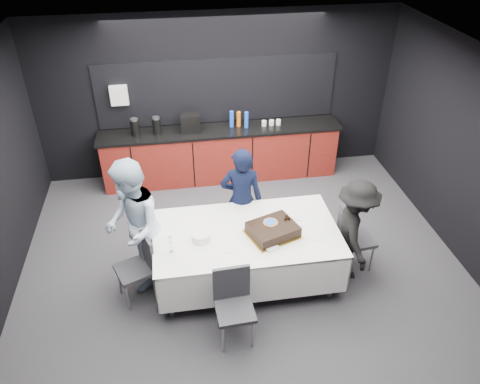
{
  "coord_description": "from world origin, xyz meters",
  "views": [
    {
      "loc": [
        -0.8,
        -4.89,
        4.46
      ],
      "look_at": [
        0.0,
        0.1,
        1.05
      ],
      "focal_mm": 35.0,
      "sensor_mm": 36.0,
      "label": 1
    }
  ],
  "objects_px": {
    "plate_stack": "(201,237)",
    "chair_right": "(352,235)",
    "chair_left": "(140,263)",
    "champagne_flute": "(170,241)",
    "person_left": "(133,227)",
    "person_right": "(354,230)",
    "cake_assembly": "(273,230)",
    "party_table": "(246,241)",
    "person_center": "(241,200)",
    "chair_near": "(233,300)"
  },
  "relations": [
    {
      "from": "cake_assembly",
      "to": "chair_left",
      "type": "bearing_deg",
      "value": 179.49
    },
    {
      "from": "party_table",
      "to": "person_center",
      "type": "height_order",
      "value": "person_center"
    },
    {
      "from": "cake_assembly",
      "to": "chair_right",
      "type": "height_order",
      "value": "cake_assembly"
    },
    {
      "from": "champagne_flute",
      "to": "chair_right",
      "type": "xyz_separation_m",
      "value": [
        2.36,
        0.24,
        -0.4
      ]
    },
    {
      "from": "plate_stack",
      "to": "person_center",
      "type": "bearing_deg",
      "value": 50.43
    },
    {
      "from": "chair_near",
      "to": "person_center",
      "type": "bearing_deg",
      "value": 77.63
    },
    {
      "from": "chair_right",
      "to": "person_right",
      "type": "distance_m",
      "value": 0.22
    },
    {
      "from": "plate_stack",
      "to": "person_center",
      "type": "distance_m",
      "value": 0.98
    },
    {
      "from": "plate_stack",
      "to": "chair_near",
      "type": "relative_size",
      "value": 0.25
    },
    {
      "from": "chair_near",
      "to": "person_center",
      "type": "relative_size",
      "value": 0.59
    },
    {
      "from": "plate_stack",
      "to": "person_center",
      "type": "height_order",
      "value": "person_center"
    },
    {
      "from": "cake_assembly",
      "to": "person_right",
      "type": "xyz_separation_m",
      "value": [
        1.07,
        -0.01,
        -0.13
      ]
    },
    {
      "from": "chair_left",
      "to": "chair_right",
      "type": "bearing_deg",
      "value": 1.96
    },
    {
      "from": "party_table",
      "to": "cake_assembly",
      "type": "height_order",
      "value": "cake_assembly"
    },
    {
      "from": "champagne_flute",
      "to": "chair_near",
      "type": "xyz_separation_m",
      "value": [
        0.65,
        -0.64,
        -0.4
      ]
    },
    {
      "from": "plate_stack",
      "to": "chair_right",
      "type": "bearing_deg",
      "value": 2.06
    },
    {
      "from": "chair_left",
      "to": "party_table",
      "type": "bearing_deg",
      "value": 3.62
    },
    {
      "from": "chair_left",
      "to": "champagne_flute",
      "type": "bearing_deg",
      "value": -19.47
    },
    {
      "from": "chair_right",
      "to": "chair_left",
      "type": "bearing_deg",
      "value": -178.04
    },
    {
      "from": "party_table",
      "to": "chair_left",
      "type": "distance_m",
      "value": 1.35
    },
    {
      "from": "champagne_flute",
      "to": "person_center",
      "type": "height_order",
      "value": "person_center"
    },
    {
      "from": "chair_near",
      "to": "chair_left",
      "type": "bearing_deg",
      "value": 143.21
    },
    {
      "from": "plate_stack",
      "to": "person_left",
      "type": "xyz_separation_m",
      "value": [
        -0.81,
        0.24,
        0.07
      ]
    },
    {
      "from": "party_table",
      "to": "chair_right",
      "type": "xyz_separation_m",
      "value": [
        1.42,
        0.01,
        -0.11
      ]
    },
    {
      "from": "plate_stack",
      "to": "chair_left",
      "type": "height_order",
      "value": "chair_left"
    },
    {
      "from": "plate_stack",
      "to": "person_right",
      "type": "relative_size",
      "value": 0.16
    },
    {
      "from": "chair_left",
      "to": "chair_right",
      "type": "distance_m",
      "value": 2.77
    },
    {
      "from": "champagne_flute",
      "to": "chair_near",
      "type": "bearing_deg",
      "value": -44.72
    },
    {
      "from": "party_table",
      "to": "cake_assembly",
      "type": "relative_size",
      "value": 3.2
    },
    {
      "from": "chair_right",
      "to": "person_right",
      "type": "height_order",
      "value": "person_right"
    },
    {
      "from": "cake_assembly",
      "to": "person_left",
      "type": "xyz_separation_m",
      "value": [
        -1.7,
        0.28,
        0.05
      ]
    },
    {
      "from": "person_left",
      "to": "person_right",
      "type": "xyz_separation_m",
      "value": [
        2.77,
        -0.29,
        -0.18
      ]
    },
    {
      "from": "chair_right",
      "to": "party_table",
      "type": "bearing_deg",
      "value": -179.61
    },
    {
      "from": "cake_assembly",
      "to": "person_center",
      "type": "xyz_separation_m",
      "value": [
        -0.26,
        0.79,
        -0.06
      ]
    },
    {
      "from": "plate_stack",
      "to": "person_left",
      "type": "distance_m",
      "value": 0.85
    },
    {
      "from": "cake_assembly",
      "to": "person_right",
      "type": "relative_size",
      "value": 0.5
    },
    {
      "from": "chair_left",
      "to": "person_center",
      "type": "xyz_separation_m",
      "value": [
        1.39,
        0.78,
        0.26
      ]
    },
    {
      "from": "party_table",
      "to": "chair_right",
      "type": "distance_m",
      "value": 1.43
    },
    {
      "from": "champagne_flute",
      "to": "chair_right",
      "type": "distance_m",
      "value": 2.41
    },
    {
      "from": "chair_right",
      "to": "person_right",
      "type": "bearing_deg",
      "value": -107.91
    },
    {
      "from": "cake_assembly",
      "to": "chair_left",
      "type": "distance_m",
      "value": 1.69
    },
    {
      "from": "chair_near",
      "to": "chair_right",
      "type": "bearing_deg",
      "value": 27.12
    },
    {
      "from": "person_left",
      "to": "plate_stack",
      "type": "bearing_deg",
      "value": 69.68
    },
    {
      "from": "champagne_flute",
      "to": "person_right",
      "type": "height_order",
      "value": "person_right"
    },
    {
      "from": "chair_near",
      "to": "person_right",
      "type": "relative_size",
      "value": 0.64
    },
    {
      "from": "plate_stack",
      "to": "chair_left",
      "type": "xyz_separation_m",
      "value": [
        -0.77,
        -0.02,
        -0.3
      ]
    },
    {
      "from": "chair_right",
      "to": "person_left",
      "type": "relative_size",
      "value": 0.51
    },
    {
      "from": "cake_assembly",
      "to": "person_left",
      "type": "bearing_deg",
      "value": 170.77
    },
    {
      "from": "person_left",
      "to": "champagne_flute",
      "type": "bearing_deg",
      "value": 43.9
    },
    {
      "from": "party_table",
      "to": "plate_stack",
      "type": "height_order",
      "value": "plate_stack"
    }
  ]
}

